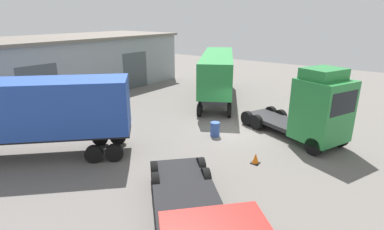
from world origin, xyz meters
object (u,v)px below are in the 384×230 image
object	(u,v)px
tractor_unit_green	(315,109)
container_trailer_orange	(28,110)
gravel_pile	(317,89)
traffic_cone	(256,159)
container_trailer_green	(217,71)
oil_drum	(215,129)

from	to	relation	value
tractor_unit_green	container_trailer_orange	distance (m)	15.23
gravel_pile	traffic_cone	world-z (taller)	gravel_pile
container_trailer_green	oil_drum	world-z (taller)	container_trailer_green
tractor_unit_green	gravel_pile	xyz separation A→B (m)	(10.73, 2.48, -1.22)
tractor_unit_green	container_trailer_orange	xyz separation A→B (m)	(-10.26, 11.24, 0.51)
traffic_cone	tractor_unit_green	bearing A→B (deg)	-20.54
oil_drum	traffic_cone	bearing A→B (deg)	-118.16
gravel_pile	oil_drum	distance (m)	13.24
tractor_unit_green	container_trailer_orange	size ratio (longest dim) A/B	0.77
container_trailer_orange	tractor_unit_green	bearing A→B (deg)	178.08
tractor_unit_green	traffic_cone	xyz separation A→B (m)	(-4.16, 1.56, -1.84)
container_trailer_orange	oil_drum	size ratio (longest dim) A/B	10.13
tractor_unit_green	traffic_cone	distance (m)	4.80
container_trailer_green	gravel_pile	xyz separation A→B (m)	(5.49, -7.14, -1.67)
gravel_pile	oil_drum	xyz separation A→B (m)	(-12.97, 2.67, -0.43)
container_trailer_orange	traffic_cone	world-z (taller)	container_trailer_orange
container_trailer_orange	gravel_pile	size ratio (longest dim) A/B	2.02
tractor_unit_green	oil_drum	xyz separation A→B (m)	(-2.24, 5.14, -1.65)
tractor_unit_green	gravel_pile	size ratio (longest dim) A/B	1.57
oil_drum	gravel_pile	bearing A→B (deg)	-11.63
container_trailer_green	traffic_cone	world-z (taller)	container_trailer_green
traffic_cone	gravel_pile	bearing A→B (deg)	3.53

